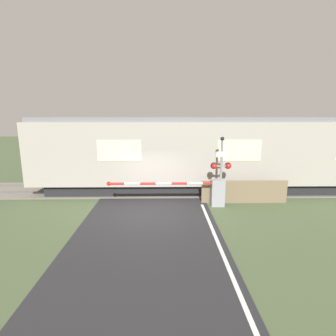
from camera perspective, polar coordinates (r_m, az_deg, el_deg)
ground_plane at (r=11.47m, az=-3.88°, el=-9.79°), size 80.00×80.00×0.00m
track_bed at (r=14.84m, az=-3.18°, el=-4.67°), size 36.00×3.20×0.13m
train at (r=14.85m, az=13.56°, el=3.12°), size 21.36×3.12×4.05m
crossing_barrier at (r=12.26m, az=8.98°, el=-5.01°), size 5.40×0.44×1.25m
signal_post at (r=12.21m, az=11.51°, el=0.21°), size 0.95×0.26×3.20m
roadside_fence at (r=13.06m, az=16.27°, el=-5.01°), size 4.09×0.06×1.10m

